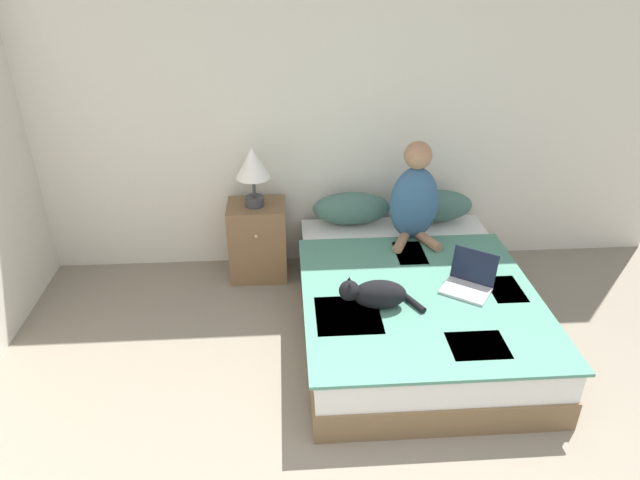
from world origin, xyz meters
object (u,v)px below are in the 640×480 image
Objects in this scene: laptop_open at (469,282)px; cat_tabby at (375,294)px; pillow_far at (434,206)px; table_lamp at (253,166)px; bed at (412,305)px; nightstand at (258,240)px; pillow_near at (352,208)px; person_sitting at (415,198)px.

cat_tabby is at bearing -130.89° from laptop_open.
cat_tabby is at bearing -119.59° from pillow_far.
bed is at bearing -36.37° from table_lamp.
nightstand is at bearing 66.84° from table_lamp.
table_lamp is (-1.05, 0.77, 0.71)m from bed.
pillow_far is at bearing 1.79° from nightstand.
pillow_near is 0.82m from table_lamp.
person_sitting is (0.41, -0.26, 0.19)m from pillow_near.
pillow_near is 1.00× the size of pillow_far.
nightstand is (-1.14, 0.22, -0.42)m from person_sitting.
pillow_near is at bearing -86.52° from cat_tabby.
pillow_far is 1.31× the size of table_lamp.
cat_tabby is 1.35m from table_lamp.
pillow_near is at bearing 158.77° from laptop_open.
person_sitting reaches higher than pillow_near.
person_sitting is 0.96m from cat_tabby.
laptop_open reaches higher than bed.
cat_tabby reaches higher than bed.
pillow_near is 1.11m from cat_tabby.
table_lamp reaches higher than pillow_far.
cat_tabby is 0.64m from laptop_open.
bed is 0.94m from pillow_near.
person_sitting is (-0.23, -0.26, 0.19)m from pillow_far.
table_lamp is at bearing -52.09° from cat_tabby.
person_sitting is at bearing -112.63° from cat_tabby.
pillow_near is at bearing 180.00° from pillow_far.
table_lamp is at bearing 169.72° from person_sitting.
table_lamp is at bearing -177.71° from pillow_far.
table_lamp is at bearing -113.16° from nightstand.
laptop_open is (0.22, -0.69, -0.27)m from person_sitting.
cat_tabby is at bearing -137.56° from bed.
cat_tabby is at bearing -89.38° from pillow_near.
bed is at bearing -167.20° from laptop_open.
laptop_open is 0.64× the size of nightstand.
table_lamp is at bearing -175.70° from pillow_near.
table_lamp is (-0.01, -0.01, 0.61)m from nightstand.
pillow_far is at bearing 2.29° from table_lamp.
table_lamp reaches higher than laptop_open.
table_lamp reaches higher than bed.
bed is 0.42m from laptop_open.
person_sitting reaches higher than bed.
pillow_near is 1.31× the size of table_lamp.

